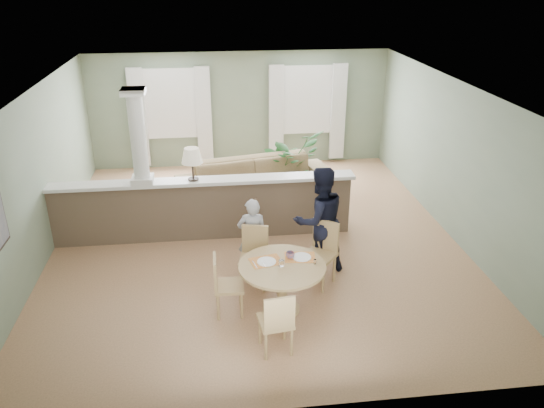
{
  "coord_description": "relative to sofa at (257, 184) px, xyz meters",
  "views": [
    {
      "loc": [
        -0.72,
        -8.35,
        4.46
      ],
      "look_at": [
        0.16,
        -1.0,
        1.13
      ],
      "focal_mm": 35.0,
      "sensor_mm": 36.0,
      "label": 1
    }
  ],
  "objects": [
    {
      "name": "chair_far_boy",
      "position": [
        -0.31,
        -2.88,
        0.05
      ],
      "size": [
        0.5,
        0.5,
        0.93
      ],
      "rotation": [
        0.0,
        0.0,
        -0.22
      ],
      "color": "tan",
      "rests_on": "ground"
    },
    {
      "name": "ground",
      "position": [
        -0.16,
        -1.46,
        -0.46
      ],
      "size": [
        8.0,
        8.0,
        0.0
      ],
      "primitive_type": "plane",
      "color": "tan",
      "rests_on": "ground"
    },
    {
      "name": "sofa",
      "position": [
        0.0,
        0.0,
        0.0
      ],
      "size": [
        3.31,
        1.83,
        0.91
      ],
      "primitive_type": "imported",
      "rotation": [
        0.0,
        0.0,
        0.2
      ],
      "color": "#987C53",
      "rests_on": "ground"
    },
    {
      "name": "chair_near",
      "position": [
        -0.18,
        -4.53,
        0.04
      ],
      "size": [
        0.45,
        0.45,
        0.89
      ],
      "rotation": [
        0.0,
        0.0,
        3.27
      ],
      "color": "tan",
      "rests_on": "ground"
    },
    {
      "name": "room_shell",
      "position": [
        -0.19,
        -0.84,
        1.35
      ],
      "size": [
        7.02,
        8.02,
        2.71
      ],
      "color": "gray",
      "rests_on": "ground"
    },
    {
      "name": "houseplant",
      "position": [
        0.78,
        0.62,
        0.23
      ],
      "size": [
        1.62,
        1.59,
        1.37
      ],
      "primitive_type": "imported",
      "rotation": [
        0.0,
        0.0,
        0.65
      ],
      "color": "#265F26",
      "rests_on": "ground"
    },
    {
      "name": "chair_far_man",
      "position": [
        0.7,
        -2.95,
        0.09
      ],
      "size": [
        0.63,
        0.63,
        0.99
      ],
      "rotation": [
        0.0,
        0.0,
        -0.7
      ],
      "color": "tan",
      "rests_on": "ground"
    },
    {
      "name": "man_person",
      "position": [
        0.72,
        -2.6,
        0.42
      ],
      "size": [
        0.99,
        0.86,
        1.74
      ],
      "primitive_type": "imported",
      "rotation": [
        0.0,
        0.0,
        3.4
      ],
      "color": "black",
      "rests_on": "ground"
    },
    {
      "name": "pony_wall",
      "position": [
        -1.15,
        -1.26,
        0.25
      ],
      "size": [
        5.32,
        0.38,
        2.7
      ],
      "color": "brown",
      "rests_on": "ground"
    },
    {
      "name": "dining_table",
      "position": [
        0.01,
        -3.62,
        0.12
      ],
      "size": [
        1.2,
        1.2,
        0.82
      ],
      "rotation": [
        0.0,
        0.0,
        0.23
      ],
      "color": "tan",
      "rests_on": "ground"
    },
    {
      "name": "child_person",
      "position": [
        -0.32,
        -2.57,
        0.18
      ],
      "size": [
        0.48,
        0.33,
        1.27
      ],
      "primitive_type": "imported",
      "rotation": [
        0.0,
        0.0,
        3.08
      ],
      "color": "#A4A4A9",
      "rests_on": "ground"
    },
    {
      "name": "chair_side",
      "position": [
        -0.8,
        -3.59,
        0.03
      ],
      "size": [
        0.4,
        0.4,
        0.88
      ],
      "rotation": [
        0.0,
        0.0,
        1.56
      ],
      "color": "tan",
      "rests_on": "ground"
    }
  ]
}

